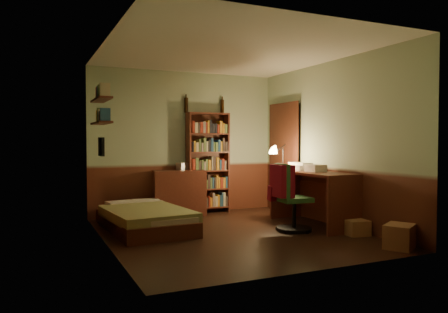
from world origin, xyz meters
name	(u,v)px	position (x,y,z in m)	size (l,w,h in m)	color
floor	(231,234)	(0.00, 0.00, -0.01)	(3.50, 4.00, 0.02)	black
ceiling	(231,51)	(0.00, 0.00, 2.61)	(3.50, 4.00, 0.02)	silver
wall_back	(185,143)	(0.00, 2.01, 1.30)	(3.50, 0.02, 2.60)	#A0B593
wall_left	(105,143)	(-1.76, 0.00, 1.30)	(0.02, 4.00, 2.60)	#A0B593
wall_right	(331,143)	(1.76, 0.00, 1.30)	(0.02, 4.00, 2.60)	#A0B593
wall_front	(316,144)	(0.00, -2.01, 1.30)	(3.50, 0.02, 2.60)	#A0B593
doorway	(285,159)	(1.72, 1.30, 1.00)	(0.06, 0.90, 2.00)	black
door_trim	(283,159)	(1.69, 1.30, 1.00)	(0.02, 0.98, 2.08)	#3D1B11
bed	(144,211)	(-1.07, 0.79, 0.28)	(1.02, 1.91, 0.57)	olive
dresser	(179,193)	(-0.20, 1.76, 0.40)	(0.91, 0.45, 0.81)	#542419
mini_stereo	(184,166)	(-0.06, 1.89, 0.87)	(0.24, 0.18, 0.13)	#B2B2B7
bookshelf	(208,163)	(0.39, 1.85, 0.93)	(0.79, 0.25, 1.85)	#542419
bottle_left	(186,105)	(0.01, 1.96, 1.99)	(0.07, 0.07, 0.27)	black
bottle_right	(222,107)	(0.73, 1.96, 1.98)	(0.07, 0.07, 0.26)	black
desk	(312,198)	(1.44, 0.04, 0.42)	(0.66, 1.59, 0.85)	#542419
paper_stack	(299,166)	(1.60, 0.66, 0.91)	(0.21, 0.29, 0.11)	silver
desk_lamp	(283,152)	(1.39, 0.83, 1.13)	(0.17, 0.17, 0.56)	black
office_chair	(294,196)	(0.92, -0.23, 0.51)	(0.51, 0.45, 1.02)	#2D6530
red_jacket	(284,146)	(0.78, -0.16, 1.26)	(0.22, 0.40, 0.47)	maroon
wall_shelf_lower	(101,123)	(-1.64, 1.10, 1.60)	(0.20, 0.90, 0.03)	#542419
wall_shelf_upper	(101,100)	(-1.64, 1.10, 1.95)	(0.20, 0.90, 0.03)	#542419
framed_picture	(101,147)	(-1.72, 0.60, 1.25)	(0.04, 0.32, 0.26)	black
cardboard_box_a	(400,236)	(1.53, -1.65, 0.15)	(0.40, 0.32, 0.30)	#A9774B
cardboard_box_b	(357,228)	(1.56, -0.85, 0.11)	(0.30, 0.25, 0.21)	#A9774B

